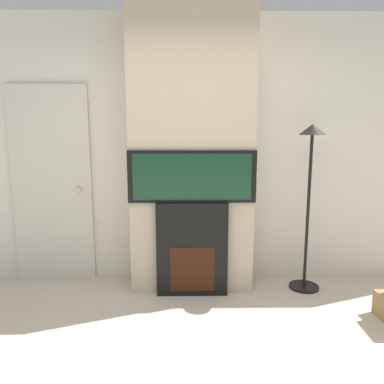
% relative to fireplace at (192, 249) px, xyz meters
% --- Properties ---
extents(wall_back, '(6.00, 0.06, 2.70)m').
position_rel_fireplace_xyz_m(wall_back, '(0.00, 0.44, 0.90)').
color(wall_back, silver).
rests_on(wall_back, ground_plane).
extents(chimney_breast, '(1.18, 0.41, 2.70)m').
position_rel_fireplace_xyz_m(chimney_breast, '(0.00, 0.21, 0.90)').
color(chimney_breast, '#BCAD8E').
rests_on(chimney_breast, ground_plane).
extents(fireplace, '(0.67, 0.15, 0.90)m').
position_rel_fireplace_xyz_m(fireplace, '(0.00, 0.00, 0.00)').
color(fireplace, black).
rests_on(fireplace, ground_plane).
extents(television, '(1.19, 0.07, 0.49)m').
position_rel_fireplace_xyz_m(television, '(0.00, -0.00, 0.70)').
color(television, black).
rests_on(television, fireplace).
extents(floor_lamp, '(0.29, 0.29, 1.63)m').
position_rel_fireplace_xyz_m(floor_lamp, '(1.13, 0.11, 0.67)').
color(floor_lamp, black).
rests_on(floor_lamp, ground_plane).
extents(entry_door, '(0.81, 0.09, 2.01)m').
position_rel_fireplace_xyz_m(entry_door, '(-1.43, 0.39, 0.56)').
color(entry_door, beige).
rests_on(entry_door, ground_plane).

